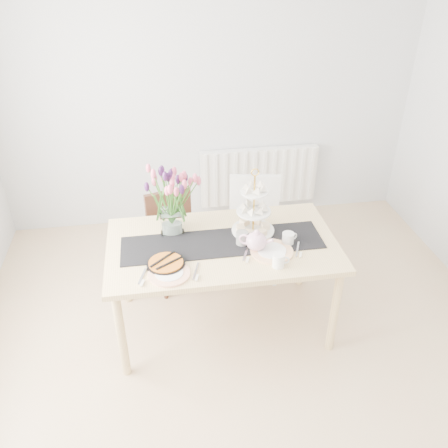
{
  "coord_description": "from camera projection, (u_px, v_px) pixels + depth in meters",
  "views": [
    {
      "loc": [
        -0.54,
        -2.08,
        2.62
      ],
      "look_at": [
        -0.12,
        0.56,
        0.94
      ],
      "focal_mm": 38.0,
      "sensor_mm": 36.0,
      "label": 1
    }
  ],
  "objects": [
    {
      "name": "teapot",
      "position": [
        256.0,
        241.0,
        3.19
      ],
      "size": [
        0.29,
        0.26,
        0.15
      ],
      "primitive_type": null,
      "rotation": [
        0.0,
        0.0,
        -0.43
      ],
      "color": "silver",
      "rests_on": "dining_table"
    },
    {
      "name": "tart_tin",
      "position": [
        166.0,
        264.0,
        3.07
      ],
      "size": [
        0.25,
        0.25,
        0.03
      ],
      "rotation": [
        0.0,
        0.0,
        0.3
      ],
      "color": "black",
      "rests_on": "dining_table"
    },
    {
      "name": "dining_table",
      "position": [
        222.0,
        252.0,
        3.34
      ],
      "size": [
        1.6,
        0.9,
        0.75
      ],
      "color": "tan",
      "rests_on": "ground"
    },
    {
      "name": "radiator",
      "position": [
        259.0,
        176.0,
        4.86
      ],
      "size": [
        1.2,
        0.08,
        0.6
      ],
      "primitive_type": "cube",
      "color": "white",
      "rests_on": "room_shell"
    },
    {
      "name": "cream_jug",
      "position": [
        288.0,
        239.0,
        3.28
      ],
      "size": [
        0.11,
        0.11,
        0.08
      ],
      "primitive_type": "cylinder",
      "rotation": [
        0.0,
        0.0,
        0.3
      ],
      "color": "silver",
      "rests_on": "dining_table"
    },
    {
      "name": "plate_right",
      "position": [
        272.0,
        251.0,
        3.2
      ],
      "size": [
        0.38,
        0.38,
        0.02
      ],
      "primitive_type": "cylinder",
      "rotation": [
        0.0,
        0.0,
        -0.38
      ],
      "color": "silver",
      "rests_on": "dining_table"
    },
    {
      "name": "cake_stand",
      "position": [
        253.0,
        216.0,
        3.36
      ],
      "size": [
        0.31,
        0.31,
        0.45
      ],
      "rotation": [
        0.0,
        0.0,
        -0.1
      ],
      "color": "gold",
      "rests_on": "dining_table"
    },
    {
      "name": "room_shell",
      "position": [
        263.0,
        220.0,
        2.51
      ],
      "size": [
        4.5,
        4.5,
        4.5
      ],
      "color": "tan",
      "rests_on": "ground"
    },
    {
      "name": "table_runner",
      "position": [
        222.0,
        243.0,
        3.3
      ],
      "size": [
        1.4,
        0.35,
        0.01
      ],
      "primitive_type": "cube",
      "color": "black",
      "rests_on": "dining_table"
    },
    {
      "name": "chair_brown",
      "position": [
        174.0,
        232.0,
        3.96
      ],
      "size": [
        0.48,
        0.48,
        0.79
      ],
      "rotation": [
        0.0,
        0.0,
        0.27
      ],
      "color": "#371E14",
      "rests_on": "ground"
    },
    {
      "name": "mug_grey",
      "position": [
        242.0,
        238.0,
        3.26
      ],
      "size": [
        0.11,
        0.11,
        0.1
      ],
      "primitive_type": "cylinder",
      "rotation": [
        0.0,
        0.0,
        0.38
      ],
      "color": "gray",
      "rests_on": "dining_table"
    },
    {
      "name": "mug_white",
      "position": [
        279.0,
        260.0,
        3.05
      ],
      "size": [
        0.09,
        0.09,
        0.1
      ],
      "primitive_type": "cylinder",
      "rotation": [
        0.0,
        0.0,
        -0.13
      ],
      "color": "white",
      "rests_on": "dining_table"
    },
    {
      "name": "chair_white",
      "position": [
        254.0,
        219.0,
        4.04
      ],
      "size": [
        0.49,
        0.49,
        0.86
      ],
      "rotation": [
        0.0,
        0.0,
        -0.17
      ],
      "color": "white",
      "rests_on": "ground"
    },
    {
      "name": "tulip_vase",
      "position": [
        170.0,
        191.0,
        3.26
      ],
      "size": [
        0.61,
        0.61,
        0.51
      ],
      "rotation": [
        0.0,
        0.0,
        -0.08
      ],
      "color": "silver",
      "rests_on": "dining_table"
    },
    {
      "name": "plate_left",
      "position": [
        169.0,
        274.0,
        3.0
      ],
      "size": [
        0.33,
        0.33,
        0.01
      ],
      "primitive_type": "cylinder",
      "rotation": [
        0.0,
        0.0,
        -0.29
      ],
      "color": "white",
      "rests_on": "dining_table"
    }
  ]
}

